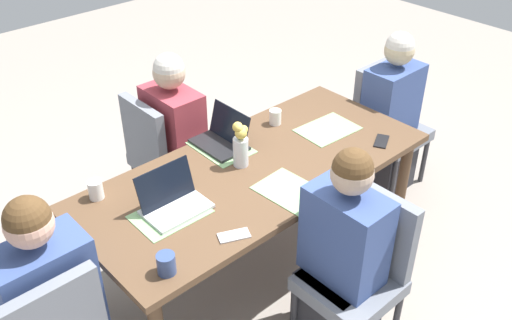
# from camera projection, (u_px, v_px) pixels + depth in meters

# --- Properties ---
(ground_plane) EXTENTS (10.00, 10.00, 0.00)m
(ground_plane) POSITION_uv_depth(u_px,v_px,m) (256.00, 265.00, 3.57)
(ground_plane) COLOR gray
(dining_table) EXTENTS (2.04, 0.90, 0.74)m
(dining_table) POSITION_uv_depth(u_px,v_px,m) (256.00, 179.00, 3.20)
(dining_table) COLOR brown
(dining_table) RESTS_ON ground_plane
(chair_near_left_near) EXTENTS (0.44, 0.44, 0.90)m
(chair_near_left_near) POSITION_uv_depth(u_px,v_px,m) (162.00, 153.00, 3.73)
(chair_near_left_near) COLOR slate
(chair_near_left_near) RESTS_ON ground_plane
(person_near_left_near) EXTENTS (0.36, 0.40, 1.19)m
(person_near_left_near) POSITION_uv_depth(u_px,v_px,m) (176.00, 149.00, 3.72)
(person_near_left_near) COLOR #2D2D33
(person_near_left_near) RESTS_ON ground_plane
(chair_head_left_left_mid) EXTENTS (0.44, 0.44, 0.90)m
(chair_head_left_left_mid) POSITION_uv_depth(u_px,v_px,m) (385.00, 119.00, 4.11)
(chair_head_left_left_mid) COLOR slate
(chair_head_left_left_mid) RESTS_ON ground_plane
(person_head_left_left_mid) EXTENTS (0.40, 0.36, 1.19)m
(person_head_left_left_mid) POSITION_uv_depth(u_px,v_px,m) (389.00, 122.00, 4.01)
(person_head_left_left_mid) COLOR #2D2D33
(person_head_left_left_mid) RESTS_ON ground_plane
(person_head_right_left_far) EXTENTS (0.40, 0.36, 1.19)m
(person_head_right_left_far) POSITION_uv_depth(u_px,v_px,m) (56.00, 317.00, 2.55)
(person_head_right_left_far) COLOR #2D2D33
(person_head_right_left_far) RESTS_ON ground_plane
(chair_far_right_near) EXTENTS (0.44, 0.44, 0.90)m
(chair_far_right_near) POSITION_uv_depth(u_px,v_px,m) (360.00, 266.00, 2.86)
(chair_far_right_near) COLOR slate
(chair_far_right_near) RESTS_ON ground_plane
(person_far_right_near) EXTENTS (0.36, 0.40, 1.19)m
(person_far_right_near) POSITION_uv_depth(u_px,v_px,m) (342.00, 263.00, 2.84)
(person_far_right_near) COLOR #2D2D33
(person_far_right_near) RESTS_ON ground_plane
(flower_vase) EXTENTS (0.10, 0.09, 0.27)m
(flower_vase) POSITION_uv_depth(u_px,v_px,m) (241.00, 144.00, 3.11)
(flower_vase) COLOR silver
(flower_vase) RESTS_ON dining_table
(placemat_near_left_near) EXTENTS (0.27, 0.36, 0.00)m
(placemat_near_left_near) POSITION_uv_depth(u_px,v_px,m) (221.00, 147.00, 3.33)
(placemat_near_left_near) COLOR #7FAD70
(placemat_near_left_near) RESTS_ON dining_table
(placemat_head_left_left_mid) EXTENTS (0.37, 0.28, 0.00)m
(placemat_head_left_left_mid) POSITION_uv_depth(u_px,v_px,m) (328.00, 129.00, 3.50)
(placemat_head_left_left_mid) COLOR #7FAD70
(placemat_head_left_left_mid) RESTS_ON dining_table
(placemat_head_right_left_far) EXTENTS (0.36, 0.27, 0.00)m
(placemat_head_right_left_far) POSITION_uv_depth(u_px,v_px,m) (170.00, 214.00, 2.81)
(placemat_head_right_left_far) COLOR #7FAD70
(placemat_head_right_left_far) RESTS_ON dining_table
(placemat_far_right_near) EXTENTS (0.28, 0.38, 0.00)m
(placemat_far_right_near) POSITION_uv_depth(u_px,v_px,m) (291.00, 191.00, 2.97)
(placemat_far_right_near) COLOR #7FAD70
(placemat_far_right_near) RESTS_ON dining_table
(laptop_head_right_left_far) EXTENTS (0.32, 0.22, 0.21)m
(laptop_head_right_left_far) POSITION_uv_depth(u_px,v_px,m) (173.00, 202.00, 2.83)
(laptop_head_right_left_far) COLOR silver
(laptop_head_right_left_far) RESTS_ON dining_table
(laptop_near_left_near) EXTENTS (0.22, 0.32, 0.21)m
(laptop_near_left_near) POSITION_uv_depth(u_px,v_px,m) (222.00, 138.00, 3.33)
(laptop_near_left_near) COLOR black
(laptop_near_left_near) RESTS_ON dining_table
(coffee_mug_near_left) EXTENTS (0.08, 0.08, 0.10)m
(coffee_mug_near_left) POSITION_uv_depth(u_px,v_px,m) (96.00, 190.00, 2.90)
(coffee_mug_near_left) COLOR white
(coffee_mug_near_left) RESTS_ON dining_table
(coffee_mug_near_right) EXTENTS (0.08, 0.08, 0.10)m
(coffee_mug_near_right) POSITION_uv_depth(u_px,v_px,m) (166.00, 264.00, 2.45)
(coffee_mug_near_right) COLOR #33477A
(coffee_mug_near_right) RESTS_ON dining_table
(coffee_mug_centre_left) EXTENTS (0.07, 0.07, 0.09)m
(coffee_mug_centre_left) POSITION_uv_depth(u_px,v_px,m) (275.00, 117.00, 3.54)
(coffee_mug_centre_left) COLOR white
(coffee_mug_centre_left) RESTS_ON dining_table
(phone_black) EXTENTS (0.17, 0.13, 0.01)m
(phone_black) POSITION_uv_depth(u_px,v_px,m) (381.00, 141.00, 3.38)
(phone_black) COLOR black
(phone_black) RESTS_ON dining_table
(phone_silver) EXTENTS (0.17, 0.13, 0.01)m
(phone_silver) POSITION_uv_depth(u_px,v_px,m) (234.00, 236.00, 2.68)
(phone_silver) COLOR silver
(phone_silver) RESTS_ON dining_table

